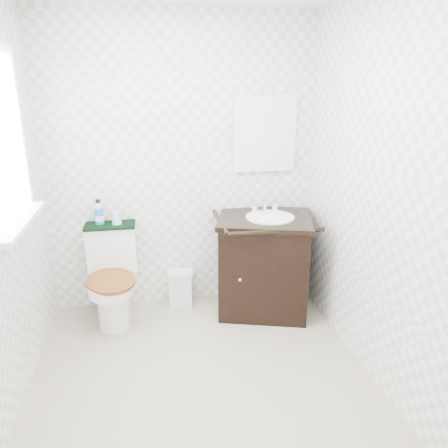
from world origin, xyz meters
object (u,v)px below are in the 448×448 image
object	(u,v)px
mouthwash_bottle	(99,213)
trash_bin	(181,287)
vanity	(264,261)
cup	(117,218)
toilet	(113,280)

from	to	relation	value
mouthwash_bottle	trash_bin	bearing A→B (deg)	-1.22
vanity	cup	xyz separation A→B (m)	(-1.18, 0.19, 0.39)
vanity	trash_bin	xyz separation A→B (m)	(-0.69, 0.20, -0.27)
trash_bin	cup	distance (m)	0.82
toilet	vanity	xyz separation A→B (m)	(1.24, -0.07, 0.10)
mouthwash_bottle	vanity	bearing A→B (deg)	-9.08
trash_bin	cup	size ratio (longest dim) A/B	3.21
toilet	mouthwash_bottle	world-z (taller)	mouthwash_bottle
vanity	trash_bin	size ratio (longest dim) A/B	2.96
vanity	cup	bearing A→B (deg)	170.94
toilet	trash_bin	world-z (taller)	toilet
mouthwash_bottle	cup	world-z (taller)	mouthwash_bottle
toilet	trash_bin	distance (m)	0.59
vanity	cup	world-z (taller)	vanity
trash_bin	cup	bearing A→B (deg)	-179.00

